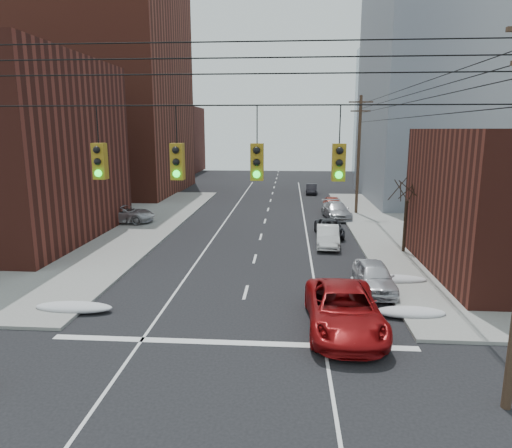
% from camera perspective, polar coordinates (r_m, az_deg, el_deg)
% --- Properties ---
extents(building_brick_tall, '(24.00, 20.00, 30.00)m').
position_cam_1_polar(building_brick_tall, '(63.48, -21.13, 17.37)').
color(building_brick_tall, maroon).
rests_on(building_brick_tall, ground).
extents(building_brick_far, '(22.00, 18.00, 12.00)m').
position_cam_1_polar(building_brick_far, '(88.07, -14.66, 10.11)').
color(building_brick_far, '#4F1F17').
rests_on(building_brick_far, ground).
extents(building_office, '(22.00, 20.00, 25.00)m').
position_cam_1_polar(building_office, '(57.22, 25.48, 15.21)').
color(building_office, gray).
rests_on(building_office, ground).
extents(building_glass, '(20.00, 18.00, 22.00)m').
position_cam_1_polar(building_glass, '(82.48, 20.13, 13.18)').
color(building_glass, gray).
rests_on(building_glass, ground).
extents(utility_pole_far, '(2.20, 0.28, 11.00)m').
position_cam_1_polar(utility_pole_far, '(43.98, 12.70, 8.63)').
color(utility_pole_far, '#473323').
rests_on(utility_pole_far, ground).
extents(traffic_signals, '(17.00, 0.42, 2.02)m').
position_cam_1_polar(traffic_signals, '(12.61, -4.94, 8.05)').
color(traffic_signals, black).
rests_on(traffic_signals, ground).
extents(bare_tree, '(2.09, 2.20, 4.93)m').
position_cam_1_polar(bare_tree, '(30.92, 18.14, 0.64)').
color(bare_tree, black).
rests_on(bare_tree, ground).
extents(snow_nw, '(3.50, 1.08, 0.42)m').
position_cam_1_polar(snow_nw, '(22.15, -21.81, -9.63)').
color(snow_nw, silver).
rests_on(snow_nw, ground).
extents(snow_ne, '(3.00, 1.08, 0.42)m').
position_cam_1_polar(snow_ne, '(21.16, 18.73, -10.41)').
color(snow_ne, silver).
rests_on(snow_ne, ground).
extents(snow_east_far, '(4.00, 1.08, 0.42)m').
position_cam_1_polar(snow_east_far, '(25.27, 16.22, -6.61)').
color(snow_east_far, silver).
rests_on(snow_east_far, ground).
extents(red_pickup, '(2.96, 6.28, 1.74)m').
position_cam_1_polar(red_pickup, '(18.98, 10.92, -10.44)').
color(red_pickup, maroon).
rests_on(red_pickup, ground).
extents(parked_car_a, '(1.87, 4.38, 1.48)m').
position_cam_1_polar(parked_car_a, '(23.73, 14.54, -6.38)').
color(parked_car_a, silver).
rests_on(parked_car_a, ground).
extents(parked_car_b, '(1.71, 4.36, 1.41)m').
position_cam_1_polar(parked_car_b, '(31.94, 8.95, -1.53)').
color(parked_car_b, silver).
rests_on(parked_car_b, ground).
extents(parked_car_c, '(2.05, 4.42, 1.23)m').
position_cam_1_polar(parked_car_c, '(35.07, 9.10, -0.50)').
color(parked_car_c, black).
rests_on(parked_car_c, ground).
extents(parked_car_d, '(2.68, 5.29, 1.47)m').
position_cam_1_polar(parked_car_d, '(42.05, 10.01, 1.68)').
color(parked_car_d, '#ABABB0').
rests_on(parked_car_d, ground).
extents(parked_car_e, '(1.74, 4.28, 1.46)m').
position_cam_1_polar(parked_car_e, '(45.59, 9.56, 2.46)').
color(parked_car_e, maroon).
rests_on(parked_car_e, ground).
extents(parked_car_f, '(1.53, 3.81, 1.23)m').
position_cam_1_polar(parked_car_f, '(57.77, 6.95, 4.37)').
color(parked_car_f, black).
rests_on(parked_car_f, ground).
extents(lot_car_a, '(3.95, 1.72, 1.26)m').
position_cam_1_polar(lot_car_a, '(35.82, -25.25, -0.96)').
color(lot_car_a, silver).
rests_on(lot_car_a, sidewalk_nw).
extents(lot_car_b, '(5.41, 2.55, 1.49)m').
position_cam_1_polar(lot_car_b, '(40.51, -16.33, 1.23)').
color(lot_car_b, '#BBBAC0').
rests_on(lot_car_b, sidewalk_nw).
extents(lot_car_d, '(4.34, 1.76, 1.47)m').
position_cam_1_polar(lot_car_d, '(42.00, -21.42, 1.24)').
color(lot_car_d, silver).
rests_on(lot_car_d, sidewalk_nw).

